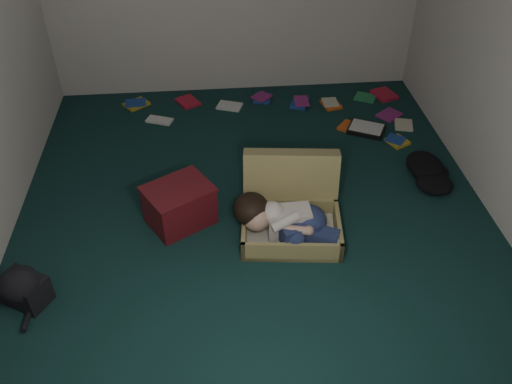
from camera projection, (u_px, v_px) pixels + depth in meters
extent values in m
plane|color=#0F2D2B|center=(254.00, 213.00, 4.63)|extent=(4.50, 4.50, 0.00)
plane|color=silver|center=(308.00, 341.00, 2.07)|extent=(4.50, 0.00, 4.50)
cube|color=tan|center=(291.00, 229.00, 4.34)|extent=(0.84, 0.65, 0.18)
cube|color=beige|center=(291.00, 233.00, 4.36)|extent=(0.77, 0.57, 0.02)
cube|color=tan|center=(291.00, 183.00, 4.50)|extent=(0.81, 0.33, 0.58)
cube|color=silver|center=(289.00, 222.00, 4.26)|extent=(0.34, 0.20, 0.25)
sphere|color=tan|center=(257.00, 218.00, 4.19)|extent=(0.21, 0.21, 0.21)
ellipsoid|color=black|center=(251.00, 209.00, 4.22)|extent=(0.28, 0.30, 0.24)
ellipsoid|color=navy|center=(310.00, 221.00, 4.26)|extent=(0.26, 0.30, 0.24)
cube|color=navy|center=(299.00, 233.00, 4.18)|extent=(0.32, 0.22, 0.16)
cube|color=navy|center=(321.00, 237.00, 4.18)|extent=(0.30, 0.23, 0.12)
sphere|color=white|center=(334.00, 236.00, 4.22)|extent=(0.12, 0.12, 0.12)
sphere|color=white|center=(335.00, 244.00, 4.17)|extent=(0.11, 0.11, 0.11)
cylinder|color=tan|center=(297.00, 230.00, 4.11)|extent=(0.21, 0.09, 0.07)
cube|color=#591218|center=(180.00, 206.00, 4.44)|extent=(0.63, 0.59, 0.33)
cube|color=#591218|center=(178.00, 189.00, 4.33)|extent=(0.65, 0.61, 0.02)
cube|color=black|center=(366.00, 129.00, 5.62)|extent=(0.45, 0.41, 0.05)
cube|color=white|center=(367.00, 127.00, 5.61)|extent=(0.40, 0.36, 0.01)
cube|color=gold|center=(136.00, 104.00, 6.05)|extent=(0.22, 0.17, 0.02)
cube|color=red|center=(188.00, 102.00, 6.09)|extent=(0.28, 0.27, 0.02)
cube|color=white|center=(230.00, 106.00, 6.02)|extent=(0.22, 0.26, 0.02)
cube|color=#1B3D95|center=(300.00, 103.00, 6.07)|extent=(0.24, 0.27, 0.02)
cube|color=#E25A1A|center=(331.00, 105.00, 6.04)|extent=(0.28, 0.26, 0.02)
cube|color=#25884E|center=(365.00, 97.00, 6.18)|extent=(0.24, 0.19, 0.02)
cube|color=#902471|center=(389.00, 115.00, 5.87)|extent=(0.28, 0.27, 0.02)
cube|color=beige|center=(404.00, 125.00, 5.71)|extent=(0.21, 0.25, 0.02)
cube|color=gold|center=(398.00, 142.00, 5.46)|extent=(0.25, 0.27, 0.02)
cube|color=red|center=(384.00, 95.00, 6.21)|extent=(0.27, 0.25, 0.02)
cube|color=white|center=(160.00, 120.00, 5.78)|extent=(0.25, 0.20, 0.02)
cube|color=#1B3D95|center=(262.00, 99.00, 6.15)|extent=(0.27, 0.28, 0.02)
cube|color=#E25A1A|center=(349.00, 127.00, 5.68)|extent=(0.19, 0.24, 0.02)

